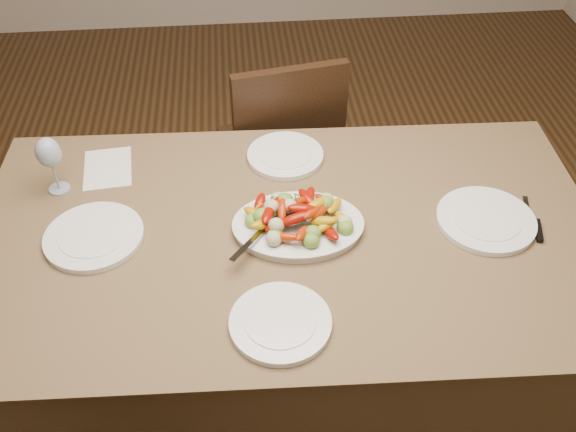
# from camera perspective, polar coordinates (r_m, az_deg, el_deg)

# --- Properties ---
(floor) EXTENTS (6.00, 6.00, 0.00)m
(floor) POSITION_cam_1_polar(r_m,az_deg,el_deg) (2.42, -4.77, -15.67)
(floor) COLOR #3A2511
(floor) RESTS_ON ground
(dining_table) EXTENTS (1.88, 1.11, 0.76)m
(dining_table) POSITION_cam_1_polar(r_m,az_deg,el_deg) (2.15, 0.00, -8.72)
(dining_table) COLOR brown
(dining_table) RESTS_ON ground
(chair_far) EXTENTS (0.49, 0.49, 0.95)m
(chair_far) POSITION_cam_1_polar(r_m,az_deg,el_deg) (2.65, -0.96, 5.95)
(chair_far) COLOR black
(chair_far) RESTS_ON ground
(serving_platter) EXTENTS (0.38, 0.29, 0.02)m
(serving_platter) POSITION_cam_1_polar(r_m,az_deg,el_deg) (1.86, 0.90, -0.99)
(serving_platter) COLOR white
(serving_platter) RESTS_ON dining_table
(roasted_vegetables) EXTENTS (0.31, 0.22, 0.09)m
(roasted_vegetables) POSITION_cam_1_polar(r_m,az_deg,el_deg) (1.83, 0.92, 0.31)
(roasted_vegetables) COLOR #830D02
(roasted_vegetables) RESTS_ON serving_platter
(serving_spoon) EXTENTS (0.26, 0.21, 0.03)m
(serving_spoon) POSITION_cam_1_polar(r_m,az_deg,el_deg) (1.81, -1.06, -1.03)
(serving_spoon) COLOR #9EA0A8
(serving_spoon) RESTS_ON serving_platter
(plate_left) EXTENTS (0.28, 0.28, 0.02)m
(plate_left) POSITION_cam_1_polar(r_m,az_deg,el_deg) (1.92, -16.86, -1.77)
(plate_left) COLOR white
(plate_left) RESTS_ON dining_table
(plate_right) EXTENTS (0.29, 0.29, 0.02)m
(plate_right) POSITION_cam_1_polar(r_m,az_deg,el_deg) (1.98, 17.18, -0.36)
(plate_right) COLOR white
(plate_right) RESTS_ON dining_table
(plate_far) EXTENTS (0.25, 0.25, 0.02)m
(plate_far) POSITION_cam_1_polar(r_m,az_deg,el_deg) (2.13, -0.25, 5.38)
(plate_far) COLOR white
(plate_far) RESTS_ON dining_table
(plate_near) EXTENTS (0.26, 0.26, 0.02)m
(plate_near) POSITION_cam_1_polar(r_m,az_deg,el_deg) (1.63, -0.68, -9.48)
(plate_near) COLOR white
(plate_near) RESTS_ON dining_table
(wine_glass) EXTENTS (0.08, 0.08, 0.20)m
(wine_glass) POSITION_cam_1_polar(r_m,az_deg,el_deg) (2.07, -20.26, 4.39)
(wine_glass) COLOR #8C99A5
(wine_glass) RESTS_ON dining_table
(menu_card) EXTENTS (0.17, 0.22, 0.00)m
(menu_card) POSITION_cam_1_polar(r_m,az_deg,el_deg) (2.17, -15.73, 4.12)
(menu_card) COLOR silver
(menu_card) RESTS_ON dining_table
(table_knife) EXTENTS (0.07, 0.20, 0.01)m
(table_knife) POSITION_cam_1_polar(r_m,az_deg,el_deg) (2.03, 20.93, -0.42)
(table_knife) COLOR #9EA0A8
(table_knife) RESTS_ON dining_table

